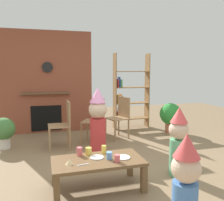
# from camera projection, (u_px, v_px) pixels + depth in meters

# --- Properties ---
(ground_plane) EXTENTS (12.00, 12.00, 0.00)m
(ground_plane) POSITION_uv_depth(u_px,v_px,m) (110.00, 170.00, 3.52)
(ground_plane) COLOR #846B4C
(brick_fireplace_feature) EXTENTS (2.20, 0.28, 2.40)m
(brick_fireplace_feature) POSITION_uv_depth(u_px,v_px,m) (45.00, 83.00, 5.61)
(brick_fireplace_feature) COLOR brown
(brick_fireplace_feature) RESTS_ON ground_plane
(bookshelf) EXTENTS (0.90, 0.28, 1.90)m
(bookshelf) POSITION_uv_depth(u_px,v_px,m) (128.00, 95.00, 6.02)
(bookshelf) COLOR olive
(bookshelf) RESTS_ON ground_plane
(coffee_table) EXTENTS (1.12, 0.57, 0.38)m
(coffee_table) POSITION_uv_depth(u_px,v_px,m) (98.00, 164.00, 2.94)
(coffee_table) COLOR brown
(coffee_table) RESTS_ON ground_plane
(paper_cup_near_left) EXTENTS (0.06, 0.06, 0.10)m
(paper_cup_near_left) POSITION_uv_depth(u_px,v_px,m) (104.00, 149.00, 3.16)
(paper_cup_near_left) COLOR #F2CC4C
(paper_cup_near_left) RESTS_ON coffee_table
(paper_cup_near_right) EXTENTS (0.07, 0.07, 0.09)m
(paper_cup_near_right) POSITION_uv_depth(u_px,v_px,m) (117.00, 158.00, 2.85)
(paper_cup_near_right) COLOR #E5666B
(paper_cup_near_right) RESTS_ON coffee_table
(paper_cup_center) EXTENTS (0.07, 0.07, 0.11)m
(paper_cup_center) POSITION_uv_depth(u_px,v_px,m) (80.00, 151.00, 3.07)
(paper_cup_center) COLOR #E5666B
(paper_cup_center) RESTS_ON coffee_table
(paper_cup_far_left) EXTENTS (0.08, 0.08, 0.10)m
(paper_cup_far_left) POSITION_uv_depth(u_px,v_px,m) (89.00, 151.00, 3.09)
(paper_cup_far_left) COLOR #F2CC4C
(paper_cup_far_left) RESTS_ON coffee_table
(paper_cup_far_right) EXTENTS (0.07, 0.07, 0.09)m
(paper_cup_far_right) POSITION_uv_depth(u_px,v_px,m) (109.00, 156.00, 2.94)
(paper_cup_far_right) COLOR #669EE0
(paper_cup_far_right) RESTS_ON coffee_table
(paper_plate_front) EXTENTS (0.18, 0.18, 0.01)m
(paper_plate_front) POSITION_uv_depth(u_px,v_px,m) (97.00, 157.00, 2.99)
(paper_plate_front) COLOR white
(paper_plate_front) RESTS_ON coffee_table
(paper_plate_rear) EXTENTS (0.19, 0.19, 0.01)m
(paper_plate_rear) POSITION_uv_depth(u_px,v_px,m) (123.00, 157.00, 2.99)
(paper_plate_rear) COLOR white
(paper_plate_rear) RESTS_ON coffee_table
(birthday_cake_slice) EXTENTS (0.10, 0.10, 0.06)m
(birthday_cake_slice) POSITION_uv_depth(u_px,v_px,m) (70.00, 162.00, 2.78)
(birthday_cake_slice) COLOR #EAC68C
(birthday_cake_slice) RESTS_ON coffee_table
(table_fork) EXTENTS (0.15, 0.05, 0.01)m
(table_fork) POSITION_uv_depth(u_px,v_px,m) (83.00, 165.00, 2.77)
(table_fork) COLOR silver
(table_fork) RESTS_ON coffee_table
(child_with_cone_hat) EXTENTS (0.26, 0.26, 0.94)m
(child_with_cone_hat) POSITION_uv_depth(u_px,v_px,m) (185.00, 183.00, 2.07)
(child_with_cone_hat) COLOR #4C7FC6
(child_with_cone_hat) RESTS_ON ground_plane
(child_in_pink) EXTENTS (0.27, 0.27, 0.98)m
(child_in_pink) POSITION_uv_depth(u_px,v_px,m) (178.00, 140.00, 3.29)
(child_in_pink) COLOR #66B27F
(child_in_pink) RESTS_ON ground_plane
(child_by_the_chairs) EXTENTS (0.33, 0.33, 1.18)m
(child_by_the_chairs) POSITION_uv_depth(u_px,v_px,m) (98.00, 119.00, 4.20)
(child_by_the_chairs) COLOR #D13838
(child_by_the_chairs) RESTS_ON ground_plane
(dining_chair_left) EXTENTS (0.40, 0.40, 0.90)m
(dining_chair_left) POSITION_uv_depth(u_px,v_px,m) (64.00, 122.00, 4.49)
(dining_chair_left) COLOR #9E7A51
(dining_chair_left) RESTS_ON ground_plane
(dining_chair_middle) EXTENTS (0.55, 0.55, 0.90)m
(dining_chair_middle) POSITION_uv_depth(u_px,v_px,m) (97.00, 118.00, 4.83)
(dining_chair_middle) COLOR #9E7A51
(dining_chair_middle) RESTS_ON ground_plane
(dining_chair_right) EXTENTS (0.51, 0.51, 0.90)m
(dining_chair_right) POSITION_uv_depth(u_px,v_px,m) (120.00, 115.00, 5.19)
(dining_chair_right) COLOR #9E7A51
(dining_chair_right) RESTS_ON ground_plane
(potted_plant_tall) EXTENTS (0.51, 0.51, 0.71)m
(potted_plant_tall) POSITION_uv_depth(u_px,v_px,m) (170.00, 115.00, 5.60)
(potted_plant_tall) COLOR #9E5B42
(potted_plant_tall) RESTS_ON ground_plane
(potted_plant_short) EXTENTS (0.42, 0.42, 0.59)m
(potted_plant_short) POSITION_uv_depth(u_px,v_px,m) (4.00, 130.00, 4.47)
(potted_plant_short) COLOR beige
(potted_plant_short) RESTS_ON ground_plane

